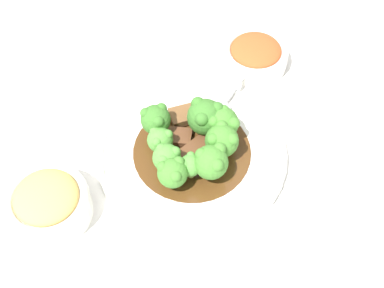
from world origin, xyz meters
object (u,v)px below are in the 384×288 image
sauce_dish (334,210)px  side_bowl_appetizer (48,203)px  broccoli_floret_3 (191,165)px  serving_spoon (220,108)px  broccoli_floret_1 (167,157)px  broccoli_floret_8 (156,119)px  main_plate (192,153)px  broccoli_floret_7 (160,140)px  broccoli_floret_4 (205,116)px  side_bowl_kimchi (255,55)px  broccoli_floret_2 (212,161)px  broccoli_floret_6 (224,125)px  broccoli_floret_5 (173,173)px  beef_strip_2 (175,136)px  beef_strip_1 (186,115)px  broccoli_floret_0 (222,140)px  beef_strip_0 (195,150)px

sauce_dish → side_bowl_appetizer: bearing=-30.5°
broccoli_floret_3 → serving_spoon: size_ratio=0.22×
broccoli_floret_1 → side_bowl_appetizer: (0.17, -0.03, -0.02)m
broccoli_floret_8 → serving_spoon: bearing=173.4°
main_plate → broccoli_floret_7: 0.06m
main_plate → broccoli_floret_1: broccoli_floret_1 is taller
broccoli_floret_8 → broccoli_floret_1: bearing=74.9°
broccoli_floret_1 → sauce_dish: size_ratio=0.76×
broccoli_floret_4 → side_bowl_kimchi: size_ratio=0.55×
broccoli_floret_2 → broccoli_floret_6: (-0.05, -0.05, -0.00)m
broccoli_floret_2 → broccoli_floret_5: broccoli_floret_2 is taller
side_bowl_kimchi → serving_spoon: bearing=31.2°
main_plate → broccoli_floret_2: 0.07m
broccoli_floret_1 → beef_strip_2: bearing=-131.3°
beef_strip_1 → broccoli_floret_0: broccoli_floret_0 is taller
beef_strip_1 → broccoli_floret_7: size_ratio=1.33×
broccoli_floret_5 → broccoli_floret_7: 0.07m
broccoli_floret_5 → beef_strip_2: bearing=-121.6°
broccoli_floret_2 → serving_spoon: (-0.07, -0.09, -0.03)m
main_plate → broccoli_floret_0: 0.06m
beef_strip_0 → broccoli_floret_7: (0.04, -0.03, 0.02)m
beef_strip_1 → broccoli_floret_2: bearing=79.0°
broccoli_floret_3 → broccoli_floret_8: (0.01, -0.09, 0.01)m
beef_strip_2 → broccoli_floret_8: broccoli_floret_8 is taller
beef_strip_2 → broccoli_floret_4: bearing=166.9°
broccoli_floret_1 → broccoli_floret_4: 0.09m
beef_strip_2 → side_bowl_kimchi: size_ratio=0.52×
side_bowl_kimchi → broccoli_floret_5: bearing=31.5°
broccoli_floret_6 → serving_spoon: size_ratio=0.29×
broccoli_floret_8 → sauce_dish: size_ratio=0.89×
broccoli_floret_2 → side_bowl_kimchi: (-0.19, -0.16, -0.03)m
broccoli_floret_3 → sauce_dish: (-0.15, 0.15, -0.04)m
broccoli_floret_1 → broccoli_floret_5: size_ratio=0.93×
main_plate → broccoli_floret_0: broccoli_floret_0 is taller
broccoli_floret_5 → side_bowl_kimchi: 0.29m
beef_strip_0 → side_bowl_kimchi: 0.23m
beef_strip_0 → broccoli_floret_2: size_ratio=1.35×
broccoli_floret_0 → broccoli_floret_3: size_ratio=1.35×
beef_strip_0 → serving_spoon: size_ratio=0.41×
serving_spoon → side_bowl_appetizer: 0.30m
broccoli_floret_6 → broccoli_floret_8: 0.10m
beef_strip_0 → beef_strip_2: beef_strip_0 is taller
broccoli_floret_0 → sauce_dish: (-0.09, 0.16, -0.05)m
beef_strip_0 → broccoli_floret_0: size_ratio=1.37×
broccoli_floret_5 → side_bowl_kimchi: broccoli_floret_5 is taller
broccoli_floret_1 → broccoli_floret_6: broccoli_floret_6 is taller
broccoli_floret_6 → serving_spoon: broccoli_floret_6 is taller
beef_strip_0 → broccoli_floret_2: bearing=92.0°
beef_strip_1 → main_plate: bearing=67.7°
side_bowl_kimchi → side_bowl_appetizer: bearing=13.0°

